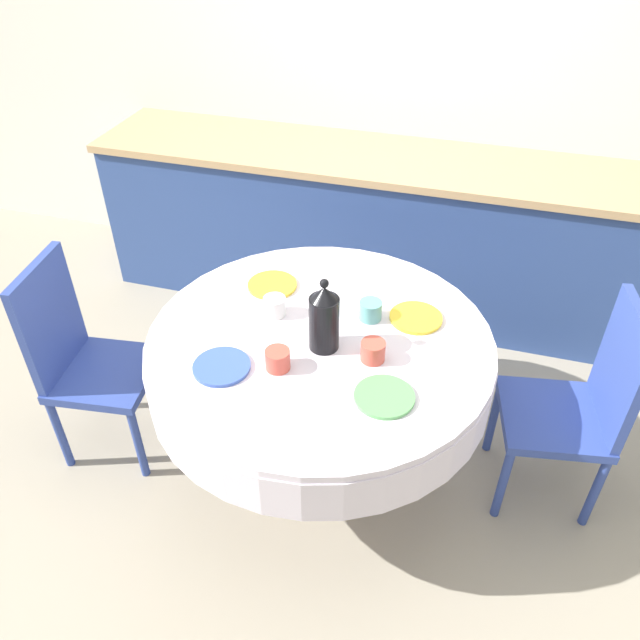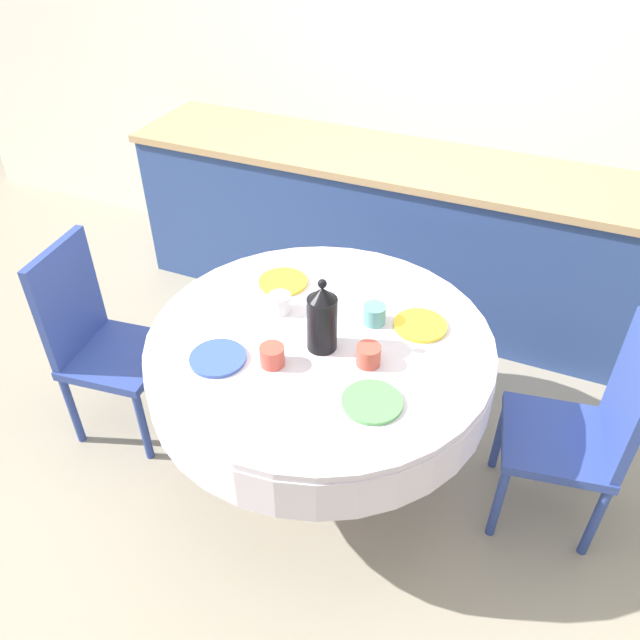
% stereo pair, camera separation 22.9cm
% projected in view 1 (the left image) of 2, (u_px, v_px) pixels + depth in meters
% --- Properties ---
extents(ground_plane, '(12.00, 12.00, 0.00)m').
position_uv_depth(ground_plane, '(320.00, 463.00, 2.79)').
color(ground_plane, '#9E937F').
extents(wall_back, '(7.00, 0.05, 2.60)m').
position_uv_depth(wall_back, '(409.00, 59.00, 3.27)').
color(wall_back, silver).
rests_on(wall_back, ground_plane).
extents(kitchen_counter, '(3.24, 0.64, 0.90)m').
position_uv_depth(kitchen_counter, '(386.00, 231.00, 3.54)').
color(kitchen_counter, '#2D4784').
rests_on(kitchen_counter, ground_plane).
extents(dining_table, '(1.32, 1.32, 0.73)m').
position_uv_depth(dining_table, '(320.00, 361.00, 2.42)').
color(dining_table, tan).
rests_on(dining_table, ground_plane).
extents(chair_left, '(0.46, 0.46, 0.93)m').
position_uv_depth(chair_left, '(580.00, 402.00, 2.39)').
color(chair_left, '#2D428E').
rests_on(chair_left, ground_plane).
extents(chair_right, '(0.45, 0.45, 0.93)m').
position_uv_depth(chair_right, '(83.00, 355.00, 2.61)').
color(chair_right, '#2D428E').
rests_on(chair_right, ground_plane).
extents(plate_near_left, '(0.21, 0.21, 0.01)m').
position_uv_depth(plate_near_left, '(222.00, 367.00, 2.20)').
color(plate_near_left, '#3856AD').
rests_on(plate_near_left, dining_table).
extents(cup_near_left, '(0.09, 0.09, 0.08)m').
position_uv_depth(cup_near_left, '(278.00, 359.00, 2.18)').
color(cup_near_left, '#CC4C3D').
rests_on(cup_near_left, dining_table).
extents(plate_near_right, '(0.21, 0.21, 0.01)m').
position_uv_depth(plate_near_right, '(384.00, 397.00, 2.08)').
color(plate_near_right, '#5BA85B').
rests_on(plate_near_right, dining_table).
extents(cup_near_right, '(0.09, 0.09, 0.08)m').
position_uv_depth(cup_near_right, '(373.00, 351.00, 2.22)').
color(cup_near_right, '#CC4C3D').
rests_on(cup_near_right, dining_table).
extents(plate_far_left, '(0.21, 0.21, 0.01)m').
position_uv_depth(plate_far_left, '(272.00, 285.00, 2.60)').
color(plate_far_left, yellow).
rests_on(plate_far_left, dining_table).
extents(cup_far_left, '(0.09, 0.09, 0.08)m').
position_uv_depth(cup_far_left, '(275.00, 306.00, 2.43)').
color(cup_far_left, white).
rests_on(cup_far_left, dining_table).
extents(plate_far_right, '(0.21, 0.21, 0.01)m').
position_uv_depth(plate_far_right, '(416.00, 318.00, 2.43)').
color(plate_far_right, yellow).
rests_on(plate_far_right, dining_table).
extents(cup_far_right, '(0.09, 0.09, 0.08)m').
position_uv_depth(cup_far_right, '(370.00, 310.00, 2.41)').
color(cup_far_right, '#5BA39E').
rests_on(cup_far_right, dining_table).
extents(coffee_carafe, '(0.11, 0.11, 0.30)m').
position_uv_depth(coffee_carafe, '(324.00, 318.00, 2.22)').
color(coffee_carafe, black).
rests_on(coffee_carafe, dining_table).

